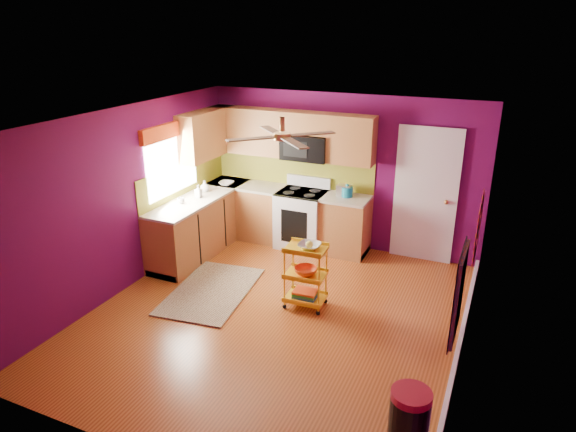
% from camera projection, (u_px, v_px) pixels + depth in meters
% --- Properties ---
extents(ground, '(5.00, 5.00, 0.00)m').
position_uv_depth(ground, '(276.00, 316.00, 6.55)').
color(ground, brown).
rests_on(ground, ground).
extents(room_envelope, '(4.54, 5.04, 2.52)m').
position_uv_depth(room_envelope, '(277.00, 195.00, 5.96)').
color(room_envelope, '#560942').
rests_on(room_envelope, ground).
extents(lower_cabinets, '(2.81, 2.31, 0.94)m').
position_uv_depth(lower_cabinets, '(249.00, 221.00, 8.46)').
color(lower_cabinets, brown).
rests_on(lower_cabinets, ground).
extents(electric_range, '(0.76, 0.66, 1.13)m').
position_uv_depth(electric_range, '(302.00, 218.00, 8.44)').
color(electric_range, white).
rests_on(electric_range, ground).
extents(upper_cabinetry, '(2.80, 2.30, 1.26)m').
position_uv_depth(upper_cabinetry, '(263.00, 136.00, 8.24)').
color(upper_cabinetry, brown).
rests_on(upper_cabinetry, ground).
extents(left_window, '(0.08, 1.35, 1.08)m').
position_uv_depth(left_window, '(171.00, 149.00, 7.67)').
color(left_window, white).
rests_on(left_window, ground).
extents(panel_door, '(0.95, 0.11, 2.15)m').
position_uv_depth(panel_door, '(425.00, 197.00, 7.78)').
color(panel_door, white).
rests_on(panel_door, ground).
extents(right_wall_art, '(0.04, 2.74, 1.04)m').
position_uv_depth(right_wall_art, '(471.00, 253.00, 4.91)').
color(right_wall_art, black).
rests_on(right_wall_art, ground).
extents(ceiling_fan, '(1.01, 1.01, 0.26)m').
position_uv_depth(ceiling_fan, '(282.00, 135.00, 5.91)').
color(ceiling_fan, '#BF8C3F').
rests_on(ceiling_fan, ground).
extents(shag_rug, '(1.19, 1.74, 0.02)m').
position_uv_depth(shag_rug, '(211.00, 291.00, 7.13)').
color(shag_rug, '#331E11').
rests_on(shag_rug, ground).
extents(rolling_cart, '(0.54, 0.40, 0.94)m').
position_uv_depth(rolling_cart, '(306.00, 273.00, 6.61)').
color(rolling_cart, yellow).
rests_on(rolling_cart, ground).
extents(trash_can, '(0.36, 0.38, 0.66)m').
position_uv_depth(trash_can, '(409.00, 424.00, 4.34)').
color(trash_can, black).
rests_on(trash_can, ground).
extents(teal_kettle, '(0.18, 0.18, 0.21)m').
position_uv_depth(teal_kettle, '(347.00, 192.00, 8.03)').
color(teal_kettle, teal).
rests_on(teal_kettle, lower_cabinets).
extents(toaster, '(0.22, 0.15, 0.18)m').
position_uv_depth(toaster, '(344.00, 190.00, 8.07)').
color(toaster, beige).
rests_on(toaster, lower_cabinets).
extents(soap_bottle_a, '(0.09, 0.09, 0.20)m').
position_uv_depth(soap_bottle_a, '(198.00, 191.00, 7.99)').
color(soap_bottle_a, '#EA3F72').
rests_on(soap_bottle_a, lower_cabinets).
extents(soap_bottle_b, '(0.14, 0.14, 0.18)m').
position_uv_depth(soap_bottle_b, '(205.00, 186.00, 8.27)').
color(soap_bottle_b, white).
rests_on(soap_bottle_b, lower_cabinets).
extents(counter_dish, '(0.24, 0.24, 0.06)m').
position_uv_depth(counter_dish, '(226.00, 184.00, 8.61)').
color(counter_dish, white).
rests_on(counter_dish, lower_cabinets).
extents(counter_cup, '(0.11, 0.11, 0.09)m').
position_uv_depth(counter_cup, '(181.00, 201.00, 7.75)').
color(counter_cup, white).
rests_on(counter_cup, lower_cabinets).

